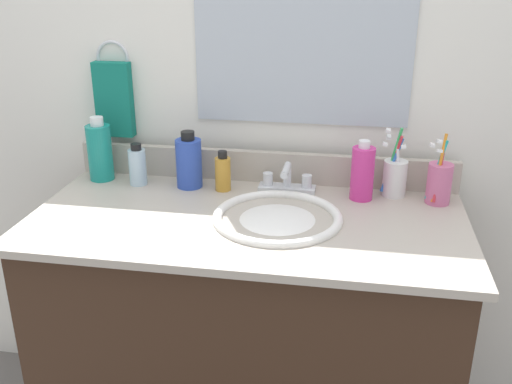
% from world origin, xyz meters
% --- Properties ---
extents(vanity_cabinet, '(1.06, 0.50, 0.75)m').
position_xyz_m(vanity_cabinet, '(0.00, 0.00, 0.38)').
color(vanity_cabinet, '#382316').
rests_on(vanity_cabinet, ground_plane).
extents(countertop, '(1.10, 0.55, 0.02)m').
position_xyz_m(countertop, '(0.00, 0.00, 0.76)').
color(countertop, '#B2A899').
rests_on(countertop, vanity_cabinet).
extents(backsplash, '(1.10, 0.02, 0.09)m').
position_xyz_m(backsplash, '(0.00, 0.26, 0.82)').
color(backsplash, '#B2A899').
rests_on(backsplash, countertop).
extents(back_wall, '(2.20, 0.04, 1.30)m').
position_xyz_m(back_wall, '(0.00, 0.32, 0.65)').
color(back_wall, white).
rests_on(back_wall, ground_plane).
extents(mirror_panel, '(0.60, 0.01, 0.56)m').
position_xyz_m(mirror_panel, '(0.10, 0.30, 1.22)').
color(mirror_panel, '#B2BCC6').
extents(towel_ring, '(0.10, 0.01, 0.10)m').
position_xyz_m(towel_ring, '(-0.45, 0.30, 1.11)').
color(towel_ring, silver).
extents(hand_towel, '(0.11, 0.04, 0.22)m').
position_xyz_m(hand_towel, '(-0.45, 0.28, 0.99)').
color(hand_towel, '#147260').
extents(sink_basin, '(0.33, 0.33, 0.11)m').
position_xyz_m(sink_basin, '(0.08, 0.00, 0.74)').
color(sink_basin, white).
rests_on(sink_basin, countertop).
extents(faucet, '(0.16, 0.10, 0.08)m').
position_xyz_m(faucet, '(0.08, 0.19, 0.80)').
color(faucet, silver).
rests_on(faucet, countertop).
extents(bottle_mouthwash_teal, '(0.07, 0.07, 0.19)m').
position_xyz_m(bottle_mouthwash_teal, '(-0.47, 0.20, 0.86)').
color(bottle_mouthwash_teal, teal).
rests_on(bottle_mouthwash_teal, countertop).
extents(bottle_shampoo_blue, '(0.07, 0.07, 0.16)m').
position_xyz_m(bottle_shampoo_blue, '(-0.20, 0.18, 0.85)').
color(bottle_shampoo_blue, '#2D4CB2').
rests_on(bottle_shampoo_blue, countertop).
extents(bottle_soap_pink, '(0.06, 0.06, 0.16)m').
position_xyz_m(bottle_soap_pink, '(0.28, 0.17, 0.85)').
color(bottle_soap_pink, '#D8338C').
rests_on(bottle_soap_pink, countertop).
extents(bottle_oil_amber, '(0.04, 0.04, 0.11)m').
position_xyz_m(bottle_oil_amber, '(-0.10, 0.17, 0.82)').
color(bottle_oil_amber, gold).
rests_on(bottle_oil_amber, countertop).
extents(bottle_gel_clear, '(0.05, 0.05, 0.12)m').
position_xyz_m(bottle_gel_clear, '(-0.35, 0.17, 0.83)').
color(bottle_gel_clear, silver).
rests_on(bottle_gel_clear, countertop).
extents(cup_white_ceramic, '(0.07, 0.07, 0.19)m').
position_xyz_m(cup_white_ceramic, '(0.37, 0.21, 0.83)').
color(cup_white_ceramic, white).
rests_on(cup_white_ceramic, countertop).
extents(cup_pink, '(0.07, 0.07, 0.19)m').
position_xyz_m(cup_pink, '(0.48, 0.18, 0.83)').
color(cup_pink, '#D16693').
rests_on(cup_pink, countertop).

